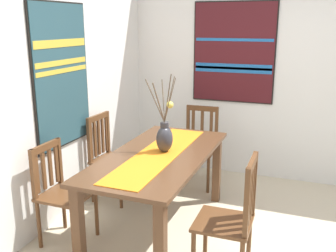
{
  "coord_description": "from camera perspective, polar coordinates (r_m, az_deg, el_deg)",
  "views": [
    {
      "loc": [
        -3.02,
        -0.49,
        1.92
      ],
      "look_at": [
        0.16,
        0.74,
        1.01
      ],
      "focal_mm": 41.28,
      "sensor_mm": 36.0,
      "label": 1
    }
  ],
  "objects": [
    {
      "name": "ground_plane",
      "position": [
        3.62,
        10.53,
        -17.7
      ],
      "size": [
        6.4,
        6.4,
        0.03
      ],
      "primitive_type": "cube",
      "color": "beige"
    },
    {
      "name": "wall_back",
      "position": [
        3.86,
        -16.73,
        5.83
      ],
      "size": [
        6.4,
        0.12,
        2.7
      ],
      "primitive_type": "cube",
      "color": "silver",
      "rests_on": "ground_plane"
    },
    {
      "name": "wall_side",
      "position": [
        4.93,
        15.4,
        7.78
      ],
      "size": [
        0.12,
        6.4,
        2.7
      ],
      "primitive_type": "cube",
      "color": "silver",
      "rests_on": "ground_plane"
    },
    {
      "name": "dining_table",
      "position": [
        3.55,
        -1.32,
        -5.92
      ],
      "size": [
        1.8,
        0.85,
        0.77
      ],
      "color": "#51331E",
      "rests_on": "ground_plane"
    },
    {
      "name": "table_runner",
      "position": [
        3.51,
        -1.33,
        -4.07
      ],
      "size": [
        1.65,
        0.36,
        0.01
      ],
      "primitive_type": "cube",
      "color": "orange",
      "rests_on": "dining_table"
    },
    {
      "name": "centerpiece_vase",
      "position": [
        3.52,
        -0.49,
        -1.54
      ],
      "size": [
        0.26,
        0.33,
        0.72
      ],
      "color": "#333338",
      "rests_on": "dining_table"
    },
    {
      "name": "chair_0",
      "position": [
        3.59,
        -15.5,
        -9.23
      ],
      "size": [
        0.42,
        0.42,
        0.91
      ],
      "color": "brown",
      "rests_on": "ground_plane"
    },
    {
      "name": "chair_1",
      "position": [
        4.69,
        4.59,
        -2.87
      ],
      "size": [
        0.43,
        0.43,
        0.95
      ],
      "color": "brown",
      "rests_on": "ground_plane"
    },
    {
      "name": "chair_2",
      "position": [
        4.34,
        -8.67,
        -4.31
      ],
      "size": [
        0.44,
        0.44,
        0.96
      ],
      "color": "brown",
      "rests_on": "ground_plane"
    },
    {
      "name": "chair_3",
      "position": [
        3.02,
        9.39,
        -13.22
      ],
      "size": [
        0.43,
        0.43,
        0.99
      ],
      "color": "brown",
      "rests_on": "ground_plane"
    },
    {
      "name": "painting_on_back_wall",
      "position": [
        3.86,
        -15.49,
        7.19
      ],
      "size": [
        0.84,
        0.05,
        1.37
      ],
      "color": "black"
    },
    {
      "name": "painting_on_side_wall",
      "position": [
        4.92,
        9.66,
        10.6
      ],
      "size": [
        0.05,
        1.02,
        1.23
      ],
      "color": "black"
    }
  ]
}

